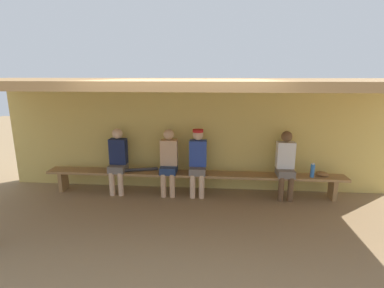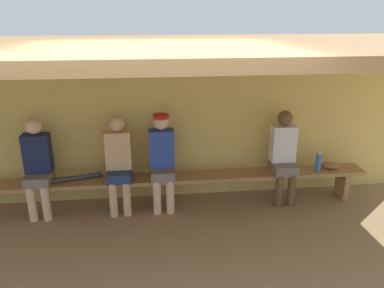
% 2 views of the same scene
% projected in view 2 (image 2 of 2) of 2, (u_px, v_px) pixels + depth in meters
% --- Properties ---
extents(ground_plane, '(24.00, 24.00, 0.00)m').
position_uv_depth(ground_plane, '(161.00, 279.00, 3.88)').
color(ground_plane, '#937754').
extents(back_wall, '(8.00, 0.20, 2.20)m').
position_uv_depth(back_wall, '(154.00, 124.00, 5.40)').
color(back_wall, '#D8BC60').
rests_on(back_wall, ground).
extents(dugout_roof, '(8.00, 2.80, 0.12)m').
position_uv_depth(dugout_roof, '(152.00, 49.00, 3.79)').
color(dugout_roof, '#9E7547').
rests_on(dugout_roof, back_wall).
extents(bench, '(6.00, 0.36, 0.46)m').
position_uv_depth(bench, '(156.00, 182.00, 5.21)').
color(bench, '#9E7547').
rests_on(bench, ground).
extents(player_in_blue, '(0.34, 0.42, 1.34)m').
position_uv_depth(player_in_blue, '(162.00, 157.00, 5.10)').
color(player_in_blue, slate).
rests_on(player_in_blue, ground).
extents(player_middle, '(0.34, 0.42, 1.34)m').
position_uv_depth(player_middle, '(284.00, 153.00, 5.30)').
color(player_middle, slate).
rests_on(player_middle, ground).
extents(player_shirtless_tan, '(0.34, 0.42, 1.34)m').
position_uv_depth(player_shirtless_tan, '(119.00, 160.00, 5.05)').
color(player_shirtless_tan, navy).
rests_on(player_shirtless_tan, ground).
extents(player_with_sunglasses, '(0.34, 0.42, 1.34)m').
position_uv_depth(player_with_sunglasses, '(38.00, 164.00, 4.93)').
color(player_with_sunglasses, slate).
rests_on(player_with_sunglasses, ground).
extents(water_bottle_green, '(0.08, 0.08, 0.28)m').
position_uv_depth(water_bottle_green, '(318.00, 162.00, 5.35)').
color(water_bottle_green, blue).
rests_on(water_bottle_green, bench).
extents(baseball_glove_dark_brown, '(0.29, 0.27, 0.09)m').
position_uv_depth(baseball_glove_dark_brown, '(330.00, 165.00, 5.47)').
color(baseball_glove_dark_brown, olive).
rests_on(baseball_glove_dark_brown, bench).
extents(baseball_bat, '(0.88, 0.28, 0.07)m').
position_uv_depth(baseball_bat, '(68.00, 179.00, 5.05)').
color(baseball_bat, '#333338').
rests_on(baseball_bat, bench).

